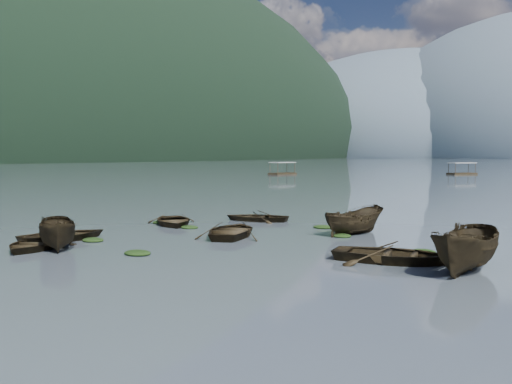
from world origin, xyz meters
The scene contains 21 objects.
ground_plane centered at (0.00, 0.00, 0.00)m, with size 2400.00×2400.00×0.00m, color #48515A.
haze_mtn_a centered at (-260.00, 900.00, 0.00)m, with size 520.00×520.00×280.00m, color #475666.
rowboat_0 centered at (-4.38, 0.75, 0.00)m, with size 2.77×3.88×0.80m, color black.
rowboat_1 centered at (-5.34, 3.13, 0.00)m, with size 2.98×4.17×0.86m, color black.
rowboat_2 centered at (-3.54, 1.32, 0.00)m, with size 1.57×4.17×1.61m, color black.
rowboat_3 centered at (0.80, 8.47, 0.00)m, with size 3.21×4.49×0.93m, color black.
rowboat_4 centered at (9.87, 5.93, 0.00)m, with size 3.25×4.55×0.94m, color black.
rowboat_5 centered at (12.65, 5.49, 0.00)m, with size 1.81×4.82×1.86m, color black.
rowboat_6 centered at (-4.71, 10.45, 0.00)m, with size 2.94×4.12×0.85m, color black.
rowboat_7 centered at (-1.71, 14.85, 0.00)m, with size 2.81×3.94×0.82m, color black.
rowboat_8 centered at (5.73, 12.34, 0.00)m, with size 1.58×4.19×1.62m, color black.
weed_clump_0 centered at (-3.86, 3.57, 0.00)m, with size 1.09×0.89×0.24m, color black.
weed_clump_1 centered at (-6.96, 4.78, 0.00)m, with size 1.02×0.81×0.22m, color black.
weed_clump_2 centered at (0.46, 2.00, 0.00)m, with size 1.18×0.94×0.26m, color black.
weed_clump_3 centered at (5.55, 11.10, 0.00)m, with size 1.02×0.86×0.23m, color black.
weed_clump_4 centered at (10.30, 8.57, 0.00)m, with size 1.06×0.84×0.22m, color black.
weed_clump_5 centered at (-5.78, 10.64, 0.00)m, with size 1.16×0.94×0.25m, color black.
weed_clump_6 centered at (-2.98, 9.77, 0.00)m, with size 1.05×0.87×0.22m, color black.
weed_clump_7 centered at (3.34, 13.67, 0.00)m, with size 1.10×0.88×0.24m, color black.
pontoon_left centered at (-40.61, 88.41, 0.00)m, with size 2.65×6.35×2.44m, color black, non-canonical shape.
pontoon_centre centered at (-8.91, 108.11, 0.00)m, with size 2.55×6.11×2.34m, color black, non-canonical shape.
Camera 1 is at (16.69, -15.10, 4.08)m, focal length 40.00 mm.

